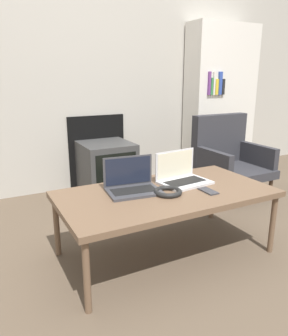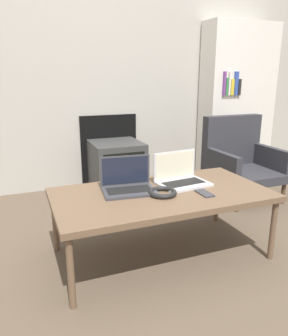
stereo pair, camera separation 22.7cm
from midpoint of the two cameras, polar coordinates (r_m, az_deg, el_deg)
name	(u,v)px [view 1 (the left image)]	position (r m, az deg, el deg)	size (l,w,h in m)	color
ground_plane	(191,276)	(2.02, 4.80, -18.27)	(14.00, 14.00, 0.00)	brown
wall_back	(82,59)	(3.42, -12.65, 18.09)	(7.00, 0.08, 2.60)	#ADA89E
table	(166,196)	(2.06, 0.72, -4.93)	(1.33, 0.69, 0.43)	brown
laptop_left	(132,184)	(2.05, -5.31, -2.87)	(0.35, 0.27, 0.21)	#38383D
laptop_right	(181,176)	(2.21, 3.64, -1.44)	(0.35, 0.26, 0.21)	silver
headphones	(168,192)	(2.00, 0.93, -4.21)	(0.18, 0.18, 0.03)	black
phone	(208,191)	(2.06, 8.05, -4.04)	(0.07, 0.14, 0.01)	#333338
tv	(107,168)	(3.27, -8.51, 0.02)	(0.48, 0.51, 0.50)	#383838
armchair	(228,155)	(3.27, 12.45, 2.15)	(0.61, 0.58, 0.76)	#2D2D33
bookshelf	(220,101)	(3.98, 11.48, 11.37)	(0.83, 0.32, 1.69)	silver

